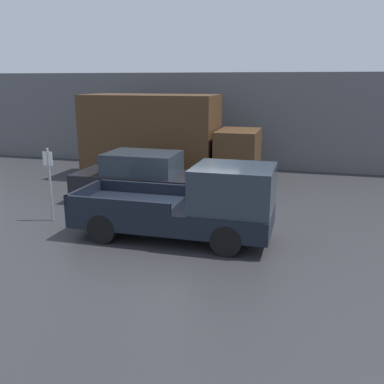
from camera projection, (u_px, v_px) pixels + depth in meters
ground_plane at (189, 229)px, 11.94m from camera, size 60.00×60.00×0.00m
building_wall at (241, 121)px, 19.78m from camera, size 28.00×0.15×4.37m
pickup_truck at (194, 205)px, 10.96m from camera, size 5.16×1.96×1.99m
car at (140, 177)px, 14.43m from camera, size 4.33×1.99×1.70m
delivery_truck at (163, 135)px, 17.65m from camera, size 7.19×2.49×3.46m
parking_sign at (50, 180)px, 12.36m from camera, size 0.30×0.07×2.16m
newspaper_box at (215, 156)px, 20.18m from camera, size 0.45×0.40×1.09m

